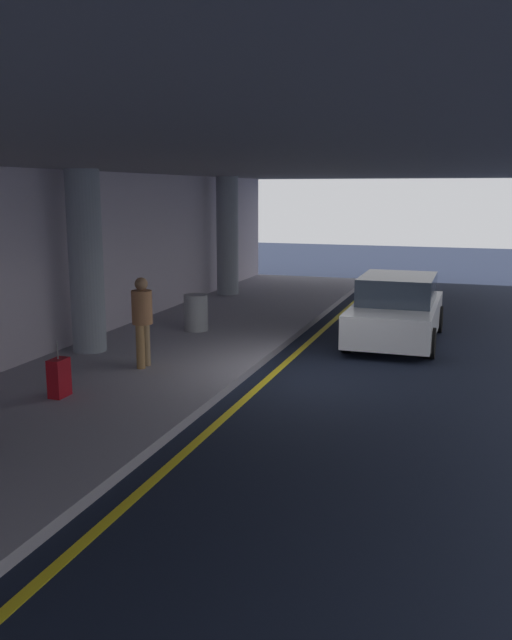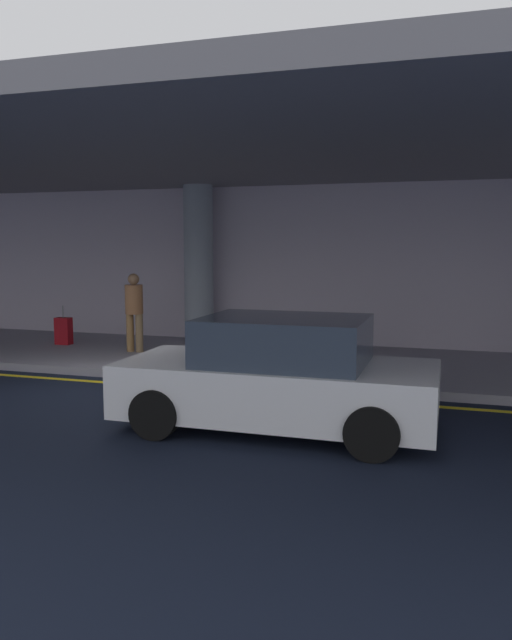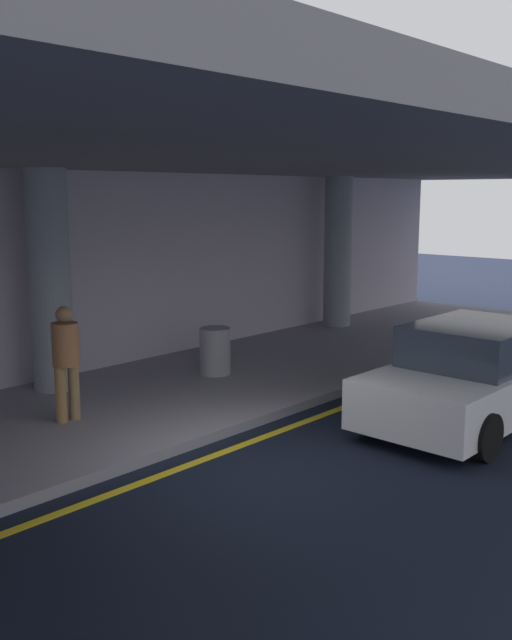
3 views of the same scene
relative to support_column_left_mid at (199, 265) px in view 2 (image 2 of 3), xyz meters
name	(u,v)px [view 2 (image 2 of 3)]	position (x,y,z in m)	size (l,w,h in m)	color
ground_plane	(95,391)	(0.00, -4.57, -1.97)	(60.00, 60.00, 0.00)	black
sidewalk	(173,356)	(0.00, -1.47, -1.90)	(26.00, 4.20, 0.15)	gray
lane_stripe_yellow	(114,383)	(0.00, -3.94, -1.97)	(26.00, 0.14, 0.01)	yellow
support_column_left_mid	(199,265)	(0.00, 0.00, 0.00)	(0.68, 0.68, 3.65)	gray
ceiling_overhang	(160,168)	(0.00, -1.97, 1.97)	(28.00, 13.20, 0.30)	slate
terminal_back_wall	(211,267)	(0.00, 0.78, -0.07)	(26.00, 0.30, 3.80)	#B5ABBC
car_white	(279,377)	(3.51, -5.78, -1.26)	(4.10, 1.92, 1.50)	white
traveler_with_luggage	(134,307)	(-0.81, -1.66, -0.86)	(0.38, 0.38, 1.68)	olive
suitcase_upright_primary	(64,331)	(-2.87, -1.24, -1.51)	(0.36, 0.22, 0.90)	maroon
trash_bin_steel	(290,336)	(2.53, -1.27, -1.40)	(0.56, 0.56, 0.85)	gray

